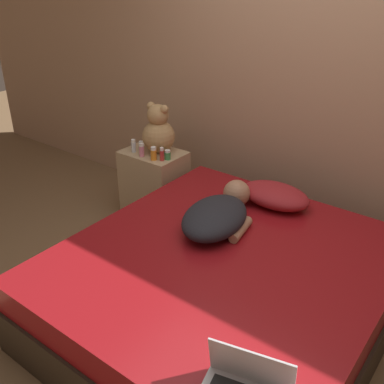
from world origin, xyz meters
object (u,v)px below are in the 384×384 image
person_lying (219,214)px  bottle_white (141,145)px  bottle_pink (142,150)px  pillow (275,195)px  bottle_clear (134,146)px  bottle_green (168,155)px  teddy_bear (158,131)px  bottle_orange (154,154)px  bottle_red (162,154)px

person_lying → bottle_white: person_lying is taller
bottle_pink → bottle_white: 0.18m
pillow → bottle_clear: (-1.23, -0.08, 0.09)m
bottle_clear → bottle_green: bearing=8.5°
person_lying → teddy_bear: (-0.92, 0.50, 0.20)m
bottle_green → person_lying: bearing=-28.9°
pillow → teddy_bear: size_ratio=1.20×
teddy_bear → bottle_green: bearing=-26.7°
teddy_bear → bottle_orange: bearing=-62.8°
pillow → bottle_green: bearing=-178.1°
bottle_clear → pillow: bearing=3.6°
person_lying → bottle_pink: bottle_pink is taller
bottle_orange → teddy_bear: bearing=117.2°
bottle_red → bottle_green: 0.05m
bottle_white → bottle_pink: bearing=-45.6°
teddy_bear → bottle_green: 0.22m
bottle_red → bottle_pink: size_ratio=0.99×
pillow → bottle_orange: (-1.00, -0.10, 0.09)m
teddy_bear → bottle_clear: size_ratio=3.76×
pillow → teddy_bear: bearing=177.4°
teddy_bear → bottle_green: size_ratio=5.24×
bottle_white → pillow: bearing=-0.9°
person_lying → bottle_orange: bearing=147.5°
bottle_pink → bottle_clear: (-0.11, 0.03, -0.00)m
teddy_bear → bottle_white: (-0.17, -0.03, -0.14)m
teddy_bear → bottle_orange: (0.08, -0.15, -0.12)m
bottle_orange → bottle_red: bearing=24.4°
person_lying → pillow: bearing=61.9°
bottle_orange → bottle_white: (-0.24, 0.12, -0.02)m
bottle_white → bottle_green: (0.32, -0.05, 0.01)m
pillow → bottle_red: size_ratio=4.49×
bottle_orange → bottle_green: bottle_orange is taller
bottle_white → bottle_green: 0.33m
person_lying → bottle_orange: 0.92m
pillow → teddy_bear: 1.09m
person_lying → bottle_clear: size_ratio=6.92×
bottle_clear → bottle_green: size_ratio=1.39×
teddy_bear → bottle_red: 0.22m
bottle_orange → bottle_white: bottle_orange is taller
bottle_clear → bottle_white: bearing=94.6°
bottle_red → bottle_clear: 0.30m
bottle_orange → bottle_green: bearing=42.5°
teddy_bear → bottle_red: bearing=-41.9°
bottle_green → bottle_red: bearing=-112.6°
bottle_white → person_lying: bearing=-23.5°
teddy_bear → bottle_pink: bearing=-106.3°
bottle_red → bottle_pink: bottle_pink is taller
bottle_red → bottle_pink: bearing=-170.7°
teddy_bear → bottle_clear: bearing=-141.7°
teddy_bear → bottle_clear: (-0.16, -0.13, -0.12)m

